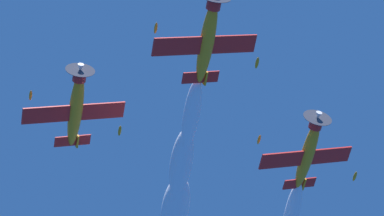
% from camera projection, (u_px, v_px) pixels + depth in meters
% --- Properties ---
extents(airplane_lead, '(7.02, 7.11, 3.95)m').
position_uv_depth(airplane_lead, '(207.00, 39.00, 65.78)').
color(airplane_lead, orange).
extents(airplane_left_wingman, '(7.08, 7.05, 3.80)m').
position_uv_depth(airplane_left_wingman, '(308.00, 152.00, 72.44)').
color(airplane_left_wingman, orange).
extents(airplane_right_wingman, '(7.04, 7.09, 3.92)m').
position_uv_depth(airplane_right_wingman, '(76.00, 107.00, 71.02)').
color(airplane_right_wingman, orange).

